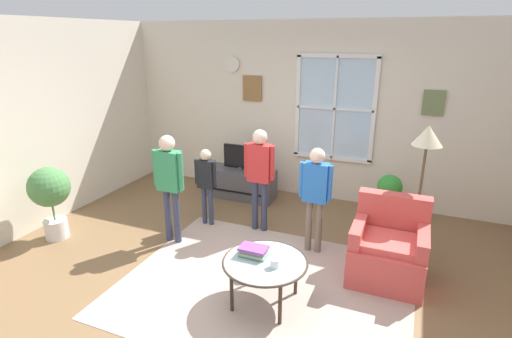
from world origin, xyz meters
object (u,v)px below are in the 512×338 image
(person_blue_shirt, at_px, (316,189))
(potted_plant_by_window, at_px, (389,194))
(television, at_px, (240,157))
(coffee_table, at_px, (265,264))
(armchair, at_px, (388,250))
(person_red_shirt, at_px, (260,169))
(potted_plant_corner, at_px, (50,193))
(tv_stand, at_px, (241,183))
(book_stack, at_px, (253,251))
(person_black_shirt, at_px, (206,178))
(floor_lamp, at_px, (426,149))
(person_green_shirt, at_px, (169,177))
(remote_near_books, at_px, (264,254))
(cup, at_px, (275,263))

(person_blue_shirt, bearing_deg, potted_plant_by_window, 58.72)
(television, xyz_separation_m, coffee_table, (1.33, -2.34, -0.25))
(armchair, bearing_deg, person_red_shirt, 163.78)
(coffee_table, relative_size, potted_plant_corner, 0.86)
(coffee_table, xyz_separation_m, person_blue_shirt, (0.18, 1.14, 0.38))
(tv_stand, height_order, book_stack, book_stack)
(tv_stand, relative_size, person_red_shirt, 0.80)
(coffee_table, bearing_deg, potted_plant_corner, 176.27)
(person_blue_shirt, relative_size, person_black_shirt, 1.20)
(person_blue_shirt, relative_size, floor_lamp, 0.82)
(potted_plant_by_window, bearing_deg, tv_stand, -179.21)
(potted_plant_corner, bearing_deg, floor_lamp, 16.84)
(person_green_shirt, height_order, person_black_shirt, person_green_shirt)
(person_green_shirt, distance_m, floor_lamp, 2.96)
(potted_plant_corner, bearing_deg, coffee_table, -3.73)
(armchair, height_order, person_red_shirt, person_red_shirt)
(remote_near_books, distance_m, person_green_shirt, 1.63)
(television, height_order, armchair, same)
(armchair, distance_m, potted_plant_corner, 4.10)
(cup, bearing_deg, person_blue_shirt, 87.03)
(television, height_order, cup, television)
(potted_plant_by_window, height_order, potted_plant_corner, potted_plant_corner)
(tv_stand, relative_size, person_black_shirt, 1.02)
(potted_plant_corner, relative_size, floor_lamp, 0.61)
(tv_stand, xyz_separation_m, person_green_shirt, (-0.19, -1.65, 0.63))
(floor_lamp, bearing_deg, coffee_table, -131.18)
(book_stack, relative_size, floor_lamp, 0.17)
(remote_near_books, bearing_deg, book_stack, -147.75)
(coffee_table, distance_m, book_stack, 0.17)
(person_black_shirt, height_order, potted_plant_corner, person_black_shirt)
(coffee_table, height_order, cup, cup)
(book_stack, height_order, person_green_shirt, person_green_shirt)
(armchair, xyz_separation_m, potted_plant_by_window, (-0.12, 1.46, 0.08))
(television, xyz_separation_m, potted_plant_corner, (-1.64, -2.15, -0.06))
(coffee_table, bearing_deg, person_black_shirt, 136.34)
(book_stack, bearing_deg, person_red_shirt, 109.67)
(remote_near_books, bearing_deg, coffee_table, -65.47)
(tv_stand, xyz_separation_m, armchair, (2.39, -1.43, 0.09))
(person_black_shirt, bearing_deg, remote_near_books, -42.23)
(tv_stand, relative_size, coffee_table, 1.34)
(tv_stand, distance_m, book_stack, 2.60)
(television, bearing_deg, person_green_shirt, -96.53)
(cup, xyz_separation_m, potted_plant_by_window, (0.81, 2.44, -0.10))
(person_red_shirt, bearing_deg, potted_plant_by_window, 31.90)
(book_stack, relative_size, cup, 3.18)
(tv_stand, distance_m, armchair, 2.78)
(potted_plant_by_window, bearing_deg, person_blue_shirt, -121.28)
(person_green_shirt, bearing_deg, television, 83.47)
(tv_stand, xyz_separation_m, remote_near_books, (1.28, -2.24, 0.24))
(person_blue_shirt, bearing_deg, person_green_shirt, -165.34)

